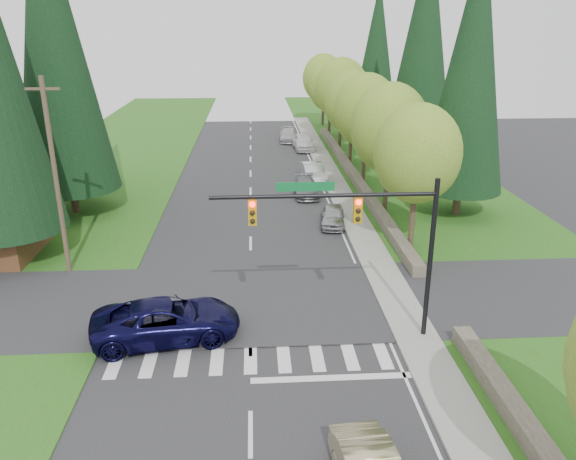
{
  "coord_description": "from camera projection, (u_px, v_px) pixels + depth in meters",
  "views": [
    {
      "loc": [
        0.29,
        -15.56,
        12.27
      ],
      "look_at": [
        1.89,
        10.07,
        2.8
      ],
      "focal_mm": 35.0,
      "sensor_mm": 36.0,
      "label": 1
    }
  ],
  "objects": [
    {
      "name": "stone_wall_north",
      "position": [
        353.0,
        174.0,
        47.27
      ],
      "size": [
        0.7,
        40.0,
        0.7
      ],
      "primitive_type": "cube",
      "color": "#4C4438",
      "rests_on": "ground"
    },
    {
      "name": "curb_east",
      "position": [
        336.0,
        207.0,
        39.73
      ],
      "size": [
        0.2,
        80.0,
        0.13
      ],
      "primitive_type": "cube",
      "color": "gray",
      "rests_on": "ground"
    },
    {
      "name": "cross_street",
      "position": [
        251.0,
        302.0,
        26.29
      ],
      "size": [
        120.0,
        8.0,
        0.1
      ],
      "primitive_type": "cube",
      "color": "#28282B",
      "rests_on": "ground"
    },
    {
      "name": "conifer_e_b",
      "position": [
        424.0,
        42.0,
        47.78
      ],
      "size": [
        6.12,
        6.12,
        19.8
      ],
      "color": "#38281C",
      "rests_on": "ground"
    },
    {
      "name": "parked_car_e",
      "position": [
        288.0,
        135.0,
        61.99
      ],
      "size": [
        2.1,
        4.74,
        1.35
      ],
      "primitive_type": "imported",
      "rotation": [
        0.0,
        0.0,
        -0.05
      ],
      "color": "#B1B0B6",
      "rests_on": "ground"
    },
    {
      "name": "decid_tree_4",
      "position": [
        341.0,
        89.0,
        56.57
      ],
      "size": [
        5.4,
        5.4,
        9.18
      ],
      "color": "#38281C",
      "rests_on": "ground"
    },
    {
      "name": "decid_tree_6",
      "position": [
        324.0,
        78.0,
        69.74
      ],
      "size": [
        5.2,
        5.2,
        8.86
      ],
      "color": "#38281C",
      "rests_on": "ground"
    },
    {
      "name": "parked_car_c",
      "position": [
        313.0,
        173.0,
        45.98
      ],
      "size": [
        1.99,
        4.79,
        1.54
      ],
      "primitive_type": "imported",
      "rotation": [
        0.0,
        0.0,
        0.08
      ],
      "color": "silver",
      "rests_on": "ground"
    },
    {
      "name": "sidewalk_east",
      "position": [
        348.0,
        207.0,
        39.78
      ],
      "size": [
        1.8,
        80.0,
        0.13
      ],
      "primitive_type": "cube",
      "color": "gray",
      "rests_on": "ground"
    },
    {
      "name": "utility_pole",
      "position": [
        56.0,
        177.0,
        27.69
      ],
      "size": [
        1.6,
        0.24,
        10.0
      ],
      "color": "#473828",
      "rests_on": "ground"
    },
    {
      "name": "conifer_e_a",
      "position": [
        472.0,
        66.0,
        34.96
      ],
      "size": [
        5.44,
        5.44,
        17.8
      ],
      "color": "#38281C",
      "rests_on": "ground"
    },
    {
      "name": "suv_navy",
      "position": [
        166.0,
        320.0,
        22.99
      ],
      "size": [
        6.39,
        3.75,
        1.67
      ],
      "primitive_type": "imported",
      "rotation": [
        0.0,
        0.0,
        1.74
      ],
      "color": "black",
      "rests_on": "ground"
    },
    {
      "name": "parked_car_b",
      "position": [
        306.0,
        187.0,
        42.37
      ],
      "size": [
        1.77,
        4.36,
        1.27
      ],
      "primitive_type": "imported",
      "rotation": [
        0.0,
        0.0,
        -0.0
      ],
      "color": "slate",
      "rests_on": "ground"
    },
    {
      "name": "decid_tree_2",
      "position": [
        366.0,
        110.0,
        43.5
      ],
      "size": [
        5.0,
        5.0,
        8.82
      ],
      "color": "#38281C",
      "rests_on": "ground"
    },
    {
      "name": "conifer_w_e",
      "position": [
        54.0,
        53.0,
        40.63
      ],
      "size": [
        5.78,
        5.78,
        18.8
      ],
      "color": "#38281C",
      "rests_on": "ground"
    },
    {
      "name": "decid_tree_5",
      "position": [
        330.0,
        87.0,
        63.3
      ],
      "size": [
        4.8,
        4.8,
        8.3
      ],
      "color": "#38281C",
      "rests_on": "ground"
    },
    {
      "name": "parked_car_a",
      "position": [
        333.0,
        216.0,
        36.08
      ],
      "size": [
        1.99,
        3.9,
        1.27
      ],
      "primitive_type": "imported",
      "rotation": [
        0.0,
        0.0,
        -0.13
      ],
      "color": "#9D9DA2",
      "rests_on": "ground"
    },
    {
      "name": "decid_tree_0",
      "position": [
        417.0,
        154.0,
        30.51
      ],
      "size": [
        4.8,
        4.8,
        8.37
      ],
      "color": "#38281C",
      "rests_on": "ground"
    },
    {
      "name": "conifer_e_c",
      "position": [
        377.0,
        52.0,
        61.35
      ],
      "size": [
        5.1,
        5.1,
        16.8
      ],
      "color": "#38281C",
      "rests_on": "ground"
    },
    {
      "name": "grass_west",
      "position": [
        52.0,
        222.0,
        36.75
      ],
      "size": [
        14.0,
        110.0,
        0.06
      ],
      "primitive_type": "cube",
      "color": "#315516",
      "rests_on": "ground"
    },
    {
      "name": "conifer_w_c",
      "position": [
        53.0,
        40.0,
        34.78
      ],
      "size": [
        6.46,
        6.46,
        20.8
      ],
      "color": "#38281C",
      "rests_on": "ground"
    },
    {
      "name": "traffic_signal",
      "position": [
        361.0,
        225.0,
        21.54
      ],
      "size": [
        8.7,
        0.37,
        6.8
      ],
      "color": "black",
      "rests_on": "ground"
    },
    {
      "name": "parked_car_d",
      "position": [
        303.0,
        142.0,
        57.72
      ],
      "size": [
        2.2,
        4.9,
        1.63
      ],
      "primitive_type": "imported",
      "rotation": [
        0.0,
        0.0,
        0.06
      ],
      "color": "silver",
      "rests_on": "ground"
    },
    {
      "name": "decid_tree_3",
      "position": [
        352.0,
        102.0,
        50.15
      ],
      "size": [
        5.0,
        5.0,
        8.55
      ],
      "color": "#38281C",
      "rests_on": "ground"
    },
    {
      "name": "decid_tree_1",
      "position": [
        390.0,
        128.0,
        37.0
      ],
      "size": [
        5.2,
        5.2,
        8.8
      ],
      "color": "#38281C",
      "rests_on": "ground"
    },
    {
      "name": "ground",
      "position": [
        250.0,
        413.0,
        18.79
      ],
      "size": [
        120.0,
        120.0,
        0.0
      ],
      "primitive_type": "plane",
      "color": "#28282B",
      "rests_on": "ground"
    },
    {
      "name": "grass_east",
      "position": [
        441.0,
        214.0,
        38.27
      ],
      "size": [
        14.0,
        110.0,
        0.06
      ],
      "primitive_type": "cube",
      "color": "#315516",
      "rests_on": "ground"
    },
    {
      "name": "stone_wall_south",
      "position": [
        545.0,
        458.0,
        16.37
      ],
      "size": [
        0.7,
        14.0,
        0.7
      ],
      "primitive_type": "cube",
      "color": "#4C4438",
      "rests_on": "ground"
    }
  ]
}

